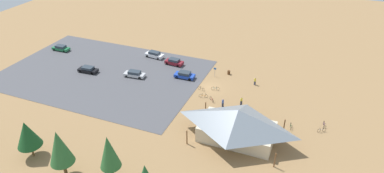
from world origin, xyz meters
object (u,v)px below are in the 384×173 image
object	(u,v)px
pine_east	(59,147)
bicycle_black_lone_east	(201,89)
visitor_near_lot	(223,103)
bike_pavilion	(237,123)
car_maroon_inner_stall	(174,62)
bicycle_orange_back_row	(203,96)
car_blue_aisle_side	(185,75)
lot_sign	(215,71)
visitor_crossing_yard	(255,81)
bicycle_silver_by_bin	(322,130)
pine_west	(27,134)
car_black_back_corner	(88,69)
car_white_end_stall	(154,55)
pine_far_east	(109,152)
bicycle_red_near_sign	(212,99)
car_green_far_end	(61,48)
bicycle_teal_yard_right	(215,89)
bicycle_purple_mid_cluster	(324,124)
bicycle_green_near_porch	(291,126)
visitor_at_bikes	(241,101)
trash_bin	(229,72)
car_silver_near_entry	(135,74)

from	to	relation	value
pine_east	bicycle_black_lone_east	world-z (taller)	pine_east
visitor_near_lot	bike_pavilion	bearing A→B (deg)	121.24
bicycle_black_lone_east	car_maroon_inner_stall	distance (m)	12.85
bicycle_orange_back_row	car_blue_aisle_side	xyz separation A→B (m)	(6.42, -5.76, 0.39)
lot_sign	visitor_crossing_yard	xyz separation A→B (m)	(-8.80, 0.29, -0.51)
bicycle_silver_by_bin	visitor_near_lot	bearing A→B (deg)	-3.35
pine_west	car_black_back_corner	world-z (taller)	pine_west
pine_east	bicycle_orange_back_row	distance (m)	29.11
bicycle_orange_back_row	car_white_end_stall	xyz separation A→B (m)	(17.06, -12.37, 0.42)
pine_far_east	pine_east	bearing A→B (deg)	15.64
pine_west	car_blue_aisle_side	bearing A→B (deg)	-111.01
bike_pavilion	pine_east	size ratio (longest dim) A/B	1.82
bicycle_red_near_sign	car_green_far_end	size ratio (longest dim) A/B	0.29
bicycle_teal_yard_right	bicycle_black_lone_east	xyz separation A→B (m)	(2.58, 1.12, -0.02)
bicycle_purple_mid_cluster	bicycle_green_near_porch	distance (m)	5.77
visitor_at_bikes	lot_sign	bearing A→B (deg)	-46.62
bicycle_teal_yard_right	pine_far_east	bearing A→B (deg)	78.66
pine_west	bicycle_silver_by_bin	xyz separation A→B (m)	(-40.30, -22.42, -3.79)
bicycle_purple_mid_cluster	visitor_crossing_yard	size ratio (longest dim) A/B	0.99
bicycle_purple_mid_cluster	bicycle_orange_back_row	distance (m)	22.27
car_black_back_corner	car_green_far_end	bearing A→B (deg)	-27.52
car_black_back_corner	visitor_near_lot	distance (m)	31.66
bicycle_teal_yard_right	bicycle_purple_mid_cluster	xyz separation A→B (m)	(-20.98, 4.35, -0.01)
pine_far_east	bicycle_purple_mid_cluster	distance (m)	36.00
car_green_far_end	bicycle_black_lone_east	bearing A→B (deg)	172.90
visitor_crossing_yard	bicycle_green_near_porch	bearing A→B (deg)	126.65
bike_pavilion	car_white_end_stall	bearing A→B (deg)	-39.87
visitor_crossing_yard	car_blue_aisle_side	bearing A→B (deg)	10.72
trash_bin	bicycle_orange_back_row	xyz separation A→B (m)	(1.86, 10.93, -0.08)
lot_sign	bicycle_green_near_porch	size ratio (longest dim) A/B	1.31
lot_sign	pine_far_east	bearing A→B (deg)	83.67
bike_pavilion	trash_bin	bearing A→B (deg)	-70.28
pine_east	bicycle_red_near_sign	size ratio (longest dim) A/B	6.11
bicycle_orange_back_row	car_green_far_end	world-z (taller)	car_green_far_end
visitor_crossing_yard	visitor_at_bikes	distance (m)	8.32
car_green_far_end	car_white_end_stall	bearing A→B (deg)	-167.61
bike_pavilion	visitor_crossing_yard	distance (m)	18.27
bicycle_red_near_sign	car_green_far_end	distance (m)	43.15
car_green_far_end	car_black_back_corner	xyz separation A→B (m)	(-13.38, 6.97, -0.02)
pine_west	bicycle_purple_mid_cluster	distance (m)	47.40
visitor_near_lot	visitor_at_bikes	xyz separation A→B (m)	(-3.03, -1.93, -0.01)
bicycle_purple_mid_cluster	car_maroon_inner_stall	world-z (taller)	car_maroon_inner_stall
bicycle_orange_back_row	visitor_at_bikes	xyz separation A→B (m)	(-7.46, -0.23, 0.53)
bicycle_purple_mid_cluster	car_silver_near_entry	xyz separation A→B (m)	(38.85, -3.13, 0.35)
visitor_crossing_yard	trash_bin	bearing A→B (deg)	-20.94
pine_far_east	visitor_near_lot	size ratio (longest dim) A/B	4.38
bicycle_silver_by_bin	car_silver_near_entry	bearing A→B (deg)	-7.30
pine_west	lot_sign	bearing A→B (deg)	-117.46
car_black_back_corner	pine_west	bearing A→B (deg)	109.26
bicycle_purple_mid_cluster	bicycle_black_lone_east	size ratio (longest dim) A/B	1.02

